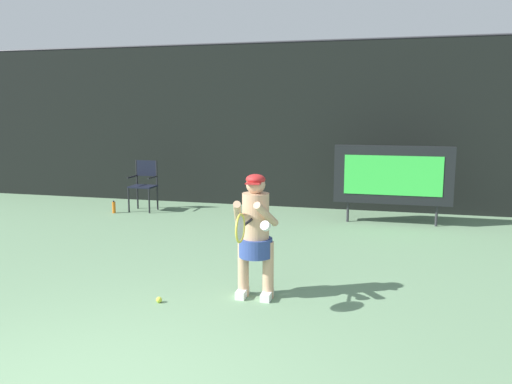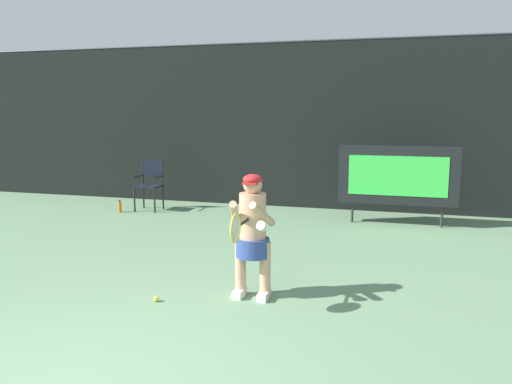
# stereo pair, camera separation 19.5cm
# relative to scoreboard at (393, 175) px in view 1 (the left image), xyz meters

# --- Properties ---
(backdrop_screen) EXTENTS (18.00, 0.12, 3.66)m
(backdrop_screen) POSITION_rel_scoreboard_xyz_m (-2.30, 1.30, 0.86)
(backdrop_screen) COLOR black
(backdrop_screen) RESTS_ON ground
(scoreboard) EXTENTS (2.20, 0.21, 1.50)m
(scoreboard) POSITION_rel_scoreboard_xyz_m (0.00, 0.00, 0.00)
(scoreboard) COLOR black
(scoreboard) RESTS_ON ground
(umpire_chair) EXTENTS (0.52, 0.44, 1.08)m
(umpire_chair) POSITION_rel_scoreboard_xyz_m (-5.21, 0.06, -0.33)
(umpire_chair) COLOR black
(umpire_chair) RESTS_ON ground
(water_bottle) EXTENTS (0.07, 0.07, 0.27)m
(water_bottle) POSITION_rel_scoreboard_xyz_m (-5.70, -0.39, -0.82)
(water_bottle) COLOR orange
(water_bottle) RESTS_ON ground
(tennis_player) EXTENTS (0.53, 0.61, 1.45)m
(tennis_player) POSITION_rel_scoreboard_xyz_m (-1.53, -4.46, -0.16)
(tennis_player) COLOR white
(tennis_player) RESTS_ON ground
(tennis_racket) EXTENTS (0.03, 0.60, 0.31)m
(tennis_racket) POSITION_rel_scoreboard_xyz_m (-1.54, -5.03, 0.01)
(tennis_racket) COLOR black
(tennis_ball_loose) EXTENTS (0.07, 0.07, 0.07)m
(tennis_ball_loose) POSITION_rel_scoreboard_xyz_m (-2.55, -4.92, -0.91)
(tennis_ball_loose) COLOR #CCDB3D
(tennis_ball_loose) RESTS_ON ground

